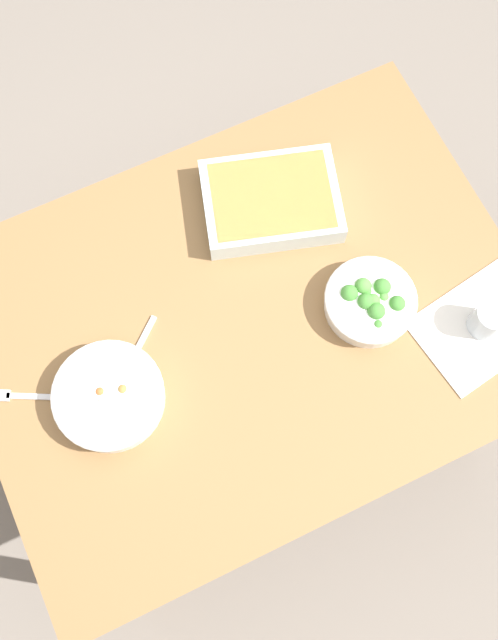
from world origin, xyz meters
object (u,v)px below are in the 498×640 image
spoon_by_stew (130,363)px  fork_on_table (24,396)px  stew_bowl (109,397)px  broccoli_bowl (370,302)px  drink_cup (488,320)px  baking_dish (271,201)px

spoon_by_stew → fork_on_table: (0.23, -0.03, -0.00)m
stew_bowl → broccoli_bowl: (-0.58, 0.05, -0.00)m
drink_cup → spoon_by_stew: size_ratio=0.58×
baking_dish → fork_on_table: (0.66, 0.17, -0.03)m
stew_bowl → drink_cup: size_ratio=2.72×
broccoli_bowl → drink_cup: drink_cup is taller
broccoli_bowl → drink_cup: 0.25m
broccoli_bowl → spoon_by_stew: (0.52, -0.10, -0.03)m
stew_bowl → fork_on_table: 0.19m
broccoli_bowl → drink_cup: bearing=144.6°
stew_bowl → baking_dish: size_ratio=0.66×
broccoli_bowl → spoon_by_stew: 0.53m
stew_bowl → spoon_by_stew: stew_bowl is taller
baking_dish → drink_cup: size_ratio=4.13×
baking_dish → broccoli_bowl: bearing=106.1°
drink_cup → fork_on_table: bearing=-16.2°
stew_bowl → broccoli_bowl: broccoli_bowl is taller
baking_dish → drink_cup: drink_cup is taller
broccoli_bowl → fork_on_table: 0.76m
broccoli_bowl → fork_on_table: bearing=-9.9°
baking_dish → drink_cup: 0.53m
broccoli_bowl → spoon_by_stew: bearing=-11.2°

